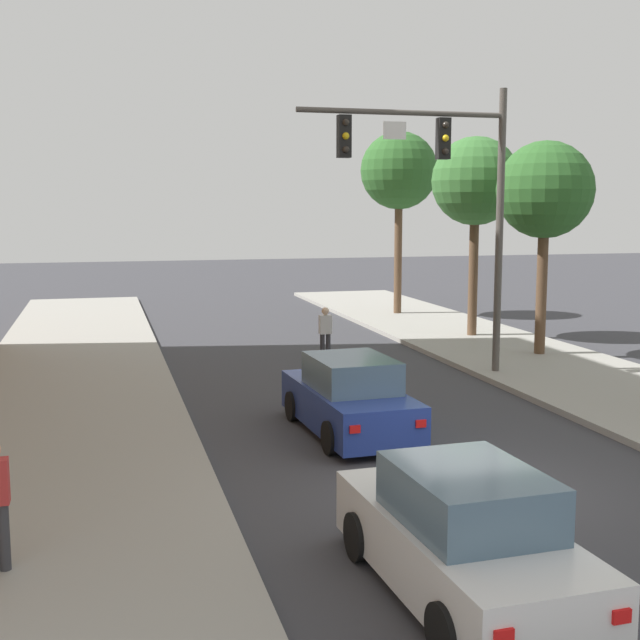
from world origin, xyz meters
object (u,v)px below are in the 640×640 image
Objects in this scene: traffic_signal_mast at (446,179)px; street_tree_third at (475,182)px; car_following_white at (463,538)px; street_tree_farthest at (399,172)px; street_tree_second at (545,191)px; car_lead_blue at (349,399)px; pedestrian_crossing_road at (325,332)px.

traffic_signal_mast reaches higher than street_tree_third.
car_following_white is 0.57× the size of street_tree_farthest.
car_following_white is at bearing -122.61° from street_tree_second.
traffic_signal_mast is 1.74× the size of car_lead_blue.
street_tree_second is at bearing -9.29° from pedestrian_crossing_road.
car_following_white is 17.02m from street_tree_second.
street_tree_second is 3.97m from street_tree_third.
street_tree_farthest reaches higher than street_tree_third.
traffic_signal_mast reaches higher than street_tree_second.
traffic_signal_mast reaches higher than pedestrian_crossing_road.
car_lead_blue is 7.89m from pedestrian_crossing_road.
car_lead_blue is at bearing 83.70° from car_following_white.
traffic_signal_mast is at bearing 67.83° from car_following_white.
car_lead_blue is 11.32m from street_tree_second.
car_lead_blue is at bearing -101.67° from pedestrian_crossing_road.
pedestrian_crossing_road is 0.22× the size of street_tree_farthest.
street_tree_third is at bearing 25.26° from pedestrian_crossing_road.
pedestrian_crossing_road is (1.60, 7.72, 0.19)m from car_lead_blue.
street_tree_second is 10.37m from street_tree_farthest.
car_lead_blue is 0.57× the size of street_tree_farthest.
street_tree_third is at bearing 58.68° from traffic_signal_mast.
street_tree_second is at bearing -84.18° from street_tree_third.
car_lead_blue is at bearing -140.48° from street_tree_second.
car_lead_blue is 19.18m from street_tree_farthest.
car_following_white is 26.01m from street_tree_farthest.
street_tree_second is (6.48, -1.06, 4.13)m from pedestrian_crossing_road.
street_tree_third is at bearing -86.21° from street_tree_farthest.
traffic_signal_mast is 13.47m from car_following_white.
street_tree_farthest is (8.05, 24.16, 5.28)m from car_following_white.
traffic_signal_mast is at bearing -152.46° from street_tree_second.
pedestrian_crossing_road is at bearing 78.33° from car_lead_blue.
street_tree_farthest is (-0.42, 6.36, 0.60)m from street_tree_third.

